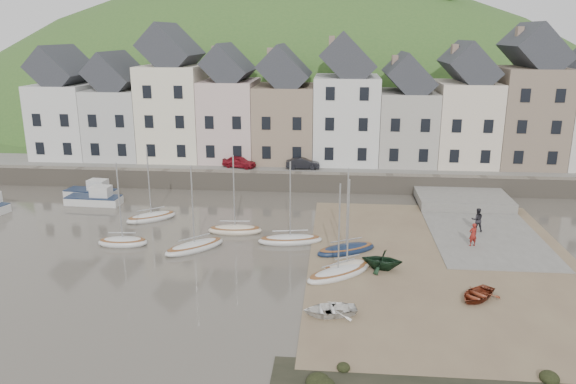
# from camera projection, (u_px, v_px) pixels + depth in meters

# --- Properties ---
(ground) EXTENTS (160.00, 160.00, 0.00)m
(ground) POSITION_uv_depth(u_px,v_px,m) (280.00, 258.00, 37.97)
(ground) COLOR #494339
(ground) RESTS_ON ground
(quay_land) EXTENTS (90.00, 30.00, 1.50)m
(quay_land) POSITION_uv_depth(u_px,v_px,m) (307.00, 152.00, 68.41)
(quay_land) COLOR #345A24
(quay_land) RESTS_ON ground
(quay_street) EXTENTS (70.00, 7.00, 0.10)m
(quay_street) POSITION_uv_depth(u_px,v_px,m) (301.00, 167.00, 57.18)
(quay_street) COLOR slate
(quay_street) RESTS_ON quay_land
(seawall) EXTENTS (70.00, 1.20, 1.80)m
(seawall) POSITION_uv_depth(u_px,v_px,m) (298.00, 182.00, 54.00)
(seawall) COLOR slate
(seawall) RESTS_ON ground
(beach) EXTENTS (18.00, 26.00, 0.06)m
(beach) POSITION_uv_depth(u_px,v_px,m) (444.00, 264.00, 37.02)
(beach) COLOR brown
(beach) RESTS_ON ground
(slipway) EXTENTS (8.00, 18.00, 0.12)m
(slipway) POSITION_uv_depth(u_px,v_px,m) (478.00, 225.00, 44.33)
(slipway) COLOR slate
(slipway) RESTS_ON ground
(hillside) EXTENTS (134.40, 84.00, 84.00)m
(hillside) POSITION_uv_depth(u_px,v_px,m) (287.00, 221.00, 100.81)
(hillside) COLOR #345A24
(hillside) RESTS_ON ground
(townhouse_terrace) EXTENTS (61.05, 8.00, 13.93)m
(townhouse_terrace) POSITION_uv_depth(u_px,v_px,m) (320.00, 106.00, 58.79)
(townhouse_terrace) COLOR silver
(townhouse_terrace) RESTS_ON quay_land
(sailboat_0) EXTENTS (4.25, 3.73, 6.32)m
(sailboat_0) POSITION_uv_depth(u_px,v_px,m) (151.00, 217.00, 45.69)
(sailboat_0) COLOR silver
(sailboat_0) RESTS_ON ground
(sailboat_1) EXTENTS (3.70, 1.80, 6.32)m
(sailboat_1) POSITION_uv_depth(u_px,v_px,m) (123.00, 242.00, 40.27)
(sailboat_1) COLOR silver
(sailboat_1) RESTS_ON ground
(sailboat_2) EXTENTS (4.24, 1.78, 6.32)m
(sailboat_2) POSITION_uv_depth(u_px,v_px,m) (235.00, 229.00, 42.76)
(sailboat_2) COLOR beige
(sailboat_2) RESTS_ON ground
(sailboat_3) EXTENTS (4.39, 4.28, 6.32)m
(sailboat_3) POSITION_uv_depth(u_px,v_px,m) (195.00, 246.00, 39.37)
(sailboat_3) COLOR silver
(sailboat_3) RESTS_ON ground
(sailboat_4) EXTENTS (4.92, 2.30, 6.32)m
(sailboat_4) POSITION_uv_depth(u_px,v_px,m) (290.00, 239.00, 40.70)
(sailboat_4) COLOR silver
(sailboat_4) RESTS_ON ground
(sailboat_5) EXTENTS (4.65, 3.44, 6.32)m
(sailboat_5) POSITION_uv_depth(u_px,v_px,m) (346.00, 249.00, 38.88)
(sailboat_5) COLOR #13213C
(sailboat_5) RESTS_ON ground
(sailboat_6) EXTENTS (4.62, 4.06, 6.32)m
(sailboat_6) POSITION_uv_depth(u_px,v_px,m) (338.00, 273.00, 35.00)
(sailboat_6) COLOR silver
(sailboat_6) RESTS_ON ground
(sailboat_7) EXTENTS (3.70, 3.06, 6.32)m
(sailboat_7) POSITION_uv_depth(u_px,v_px,m) (347.00, 267.00, 35.94)
(sailboat_7) COLOR beige
(sailboat_7) RESTS_ON ground
(motorboat_0) EXTENTS (4.96, 1.99, 1.70)m
(motorboat_0) POSITION_uv_depth(u_px,v_px,m) (96.00, 198.00, 49.77)
(motorboat_0) COLOR silver
(motorboat_0) RESTS_ON ground
(motorboat_2) EXTENTS (4.95, 2.37, 1.70)m
(motorboat_2) POSITION_uv_depth(u_px,v_px,m) (93.00, 191.00, 51.90)
(motorboat_2) COLOR silver
(motorboat_2) RESTS_ON ground
(rowboat_white) EXTENTS (3.27, 2.63, 0.60)m
(rowboat_white) POSITION_uv_depth(u_px,v_px,m) (330.00, 309.00, 30.19)
(rowboat_white) COLOR white
(rowboat_white) RESTS_ON beach
(rowboat_green) EXTENTS (2.98, 2.71, 1.37)m
(rowboat_green) POSITION_uv_depth(u_px,v_px,m) (382.00, 259.00, 35.90)
(rowboat_green) COLOR black
(rowboat_green) RESTS_ON beach
(rowboat_red) EXTENTS (3.31, 3.36, 0.57)m
(rowboat_red) POSITION_uv_depth(u_px,v_px,m) (477.00, 294.00, 31.96)
(rowboat_red) COLOR maroon
(rowboat_red) RESTS_ON beach
(person_red) EXTENTS (0.72, 0.59, 1.70)m
(person_red) POSITION_uv_depth(u_px,v_px,m) (473.00, 234.00, 39.67)
(person_red) COLOR maroon
(person_red) RESTS_ON slipway
(person_dark) EXTENTS (0.90, 0.71, 1.84)m
(person_dark) POSITION_uv_depth(u_px,v_px,m) (477.00, 220.00, 42.60)
(person_dark) COLOR black
(person_dark) RESTS_ON slipway
(car_left) EXTENTS (3.72, 2.34, 1.18)m
(car_left) POSITION_uv_depth(u_px,v_px,m) (239.00, 162.00, 56.57)
(car_left) COLOR maroon
(car_left) RESTS_ON quay_street
(car_right) EXTENTS (3.45, 1.37, 1.12)m
(car_right) POSITION_uv_depth(u_px,v_px,m) (303.00, 163.00, 56.03)
(car_right) COLOR black
(car_right) RESTS_ON quay_street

